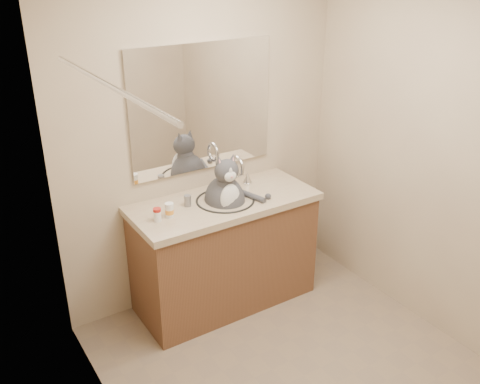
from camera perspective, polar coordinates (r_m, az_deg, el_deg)
name	(u,v)px	position (r m, az deg, el deg)	size (l,w,h in m)	color
room	(315,205)	(2.91, 8.02, -1.40)	(2.22, 2.52, 2.42)	#7E6B57
vanity	(225,250)	(3.96, -1.66, -6.15)	(1.34, 0.59, 1.12)	brown
mirror	(203,108)	(3.78, -4.00, 8.92)	(1.10, 0.02, 0.90)	white
shower_curtain	(127,282)	(2.60, -11.96, -9.39)	(0.02, 1.30, 1.93)	beige
cat	(226,198)	(3.74, -1.54, -0.65)	(0.39, 0.37, 0.56)	#414146
pill_bottle_redcap	(157,215)	(3.50, -8.81, -2.40)	(0.06, 0.06, 0.09)	white
pill_bottle_orange	(169,210)	(3.54, -7.54, -1.96)	(0.08, 0.08, 0.10)	white
grey_canister	(188,201)	(3.68, -5.60, -0.93)	(0.05, 0.05, 0.08)	gray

